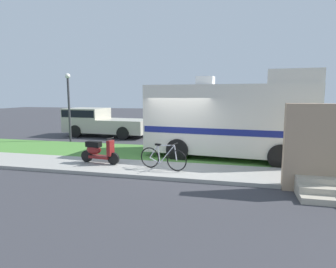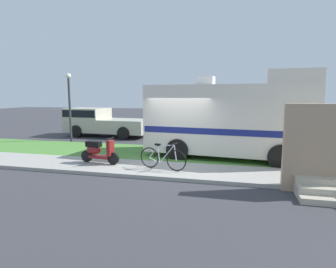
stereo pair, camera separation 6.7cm
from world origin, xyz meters
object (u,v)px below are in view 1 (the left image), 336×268
(scooter, at_px, (98,151))
(bottle_spare, at_px, (333,172))
(street_lamp_post, at_px, (69,100))
(pickup_truck_far, at_px, (297,120))
(motorhome_rv, at_px, (231,118))
(pickup_truck_near, at_px, (100,121))
(bicycle, at_px, (163,158))
(bottle_green, at_px, (328,180))

(scooter, xyz_separation_m, bottle_spare, (7.94, 0.35, -0.36))
(bottle_spare, distance_m, street_lamp_post, 12.91)
(pickup_truck_far, bearing_deg, scooter, -129.91)
(scooter, distance_m, street_lamp_post, 6.41)
(motorhome_rv, relative_size, pickup_truck_near, 1.25)
(bicycle, bearing_deg, street_lamp_post, 143.24)
(pickup_truck_near, distance_m, bottle_green, 13.51)
(scooter, height_order, bicycle, scooter)
(motorhome_rv, xyz_separation_m, bottle_spare, (3.26, -2.17, -1.46))
(bicycle, xyz_separation_m, pickup_truck_near, (-6.03, 7.39, 0.43))
(pickup_truck_near, xyz_separation_m, street_lamp_post, (-0.56, -2.47, 1.37))
(motorhome_rv, xyz_separation_m, pickup_truck_far, (4.04, 7.90, -0.69))
(scooter, height_order, bottle_spare, scooter)
(pickup_truck_near, xyz_separation_m, bottle_spare, (11.44, -6.75, -0.73))
(bicycle, relative_size, bottle_green, 6.37)
(bicycle, xyz_separation_m, street_lamp_post, (-6.59, 4.93, 1.80))
(motorhome_rv, height_order, scooter, motorhome_rv)
(motorhome_rv, xyz_separation_m, bicycle, (-2.15, -2.81, -1.16))
(motorhome_rv, distance_m, street_lamp_post, 9.02)
(bottle_green, relative_size, street_lamp_post, 0.07)
(bicycle, relative_size, pickup_truck_near, 0.31)
(scooter, bearing_deg, street_lamp_post, 131.26)
(scooter, bearing_deg, bicycle, -6.58)
(motorhome_rv, distance_m, bottle_green, 4.54)
(pickup_truck_near, height_order, bottle_spare, pickup_truck_near)
(scooter, distance_m, pickup_truck_near, 7.93)
(scooter, relative_size, bottle_spare, 7.09)
(street_lamp_post, bearing_deg, bottle_green, -24.96)
(bicycle, height_order, pickup_truck_near, pickup_truck_near)
(motorhome_rv, xyz_separation_m, pickup_truck_near, (-8.18, 4.58, -0.73))
(pickup_truck_near, bearing_deg, street_lamp_post, -102.88)
(street_lamp_post, bearing_deg, pickup_truck_near, 77.12)
(scooter, xyz_separation_m, street_lamp_post, (-4.07, 4.63, 1.74))
(pickup_truck_near, relative_size, bottle_spare, 24.14)
(bicycle, height_order, pickup_truck_far, pickup_truck_far)
(scooter, bearing_deg, bottle_spare, 2.54)
(motorhome_rv, relative_size, bottle_spare, 30.08)
(pickup_truck_far, height_order, street_lamp_post, street_lamp_post)
(pickup_truck_near, relative_size, pickup_truck_far, 0.99)
(bottle_green, xyz_separation_m, street_lamp_post, (-11.55, 5.37, 2.08))
(pickup_truck_far, distance_m, bottle_spare, 10.13)
(motorhome_rv, relative_size, street_lamp_post, 1.79)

